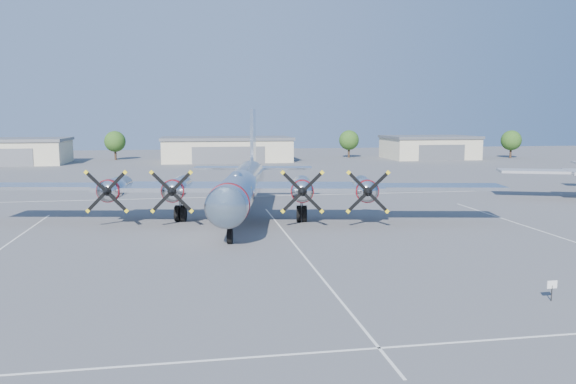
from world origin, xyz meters
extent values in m
plane|color=#515153|center=(0.00, 0.00, 0.00)|extent=(260.00, 260.00, 0.00)
cube|color=silver|center=(0.00, -5.00, 0.01)|extent=(0.15, 40.00, 0.01)
cube|color=silver|center=(22.00, -5.00, 0.01)|extent=(0.15, 40.00, 0.01)
cube|color=silver|center=(0.00, -22.00, 0.01)|extent=(60.00, 0.15, 0.01)
cube|color=silver|center=(0.00, 25.00, 0.01)|extent=(60.00, 0.15, 0.01)
cube|color=#C1B69A|center=(-45.00, 82.00, 2.40)|extent=(22.00, 14.00, 4.80)
cube|color=slate|center=(-45.00, 82.00, 5.10)|extent=(22.60, 14.60, 0.60)
cube|color=slate|center=(-45.00, 74.95, 1.80)|extent=(12.10, 0.20, 3.60)
cube|color=#C1B69A|center=(0.00, 82.00, 2.40)|extent=(28.00, 14.00, 4.80)
cube|color=slate|center=(0.00, 82.00, 5.10)|extent=(28.60, 14.60, 0.60)
cube|color=slate|center=(0.00, 74.95, 1.80)|extent=(15.40, 0.20, 3.60)
cube|color=#C1B69A|center=(48.00, 82.00, 2.40)|extent=(20.00, 14.00, 4.80)
cube|color=slate|center=(48.00, 82.00, 5.10)|extent=(20.60, 14.60, 0.60)
cube|color=slate|center=(48.00, 74.95, 1.80)|extent=(11.00, 0.20, 3.60)
cylinder|color=#382619|center=(-25.00, 90.00, 1.40)|extent=(0.50, 0.50, 2.80)
sphere|color=#1D4915|center=(-25.00, 90.00, 4.24)|extent=(4.80, 4.80, 4.80)
cylinder|color=#382619|center=(30.00, 88.00, 1.40)|extent=(0.50, 0.50, 2.80)
sphere|color=#1D4915|center=(30.00, 88.00, 4.24)|extent=(4.80, 4.80, 4.80)
cylinder|color=#382619|center=(68.00, 80.00, 1.40)|extent=(0.50, 0.50, 2.80)
sphere|color=#1D4915|center=(68.00, 80.00, 4.24)|extent=(4.80, 4.80, 4.80)
cylinder|color=black|center=(11.17, -17.62, 0.43)|extent=(0.06, 0.06, 0.86)
cube|color=white|center=(11.17, -17.62, 0.91)|extent=(0.59, 0.06, 0.43)
camera|label=1|loc=(-7.73, -43.90, 9.82)|focal=35.00mm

